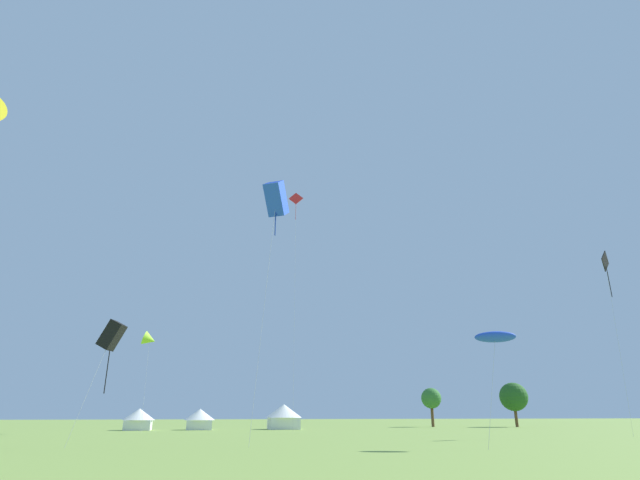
% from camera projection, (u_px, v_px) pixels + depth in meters
% --- Properties ---
extents(kite_lime_delta, '(1.67, 1.93, 10.45)m').
position_uv_depth(kite_lime_delta, '(150.00, 340.00, 54.72)').
color(kite_lime_delta, '#99DB2D').
rests_on(kite_lime_delta, ground).
extents(kite_black_diamond, '(2.31, 1.38, 17.06)m').
position_uv_depth(kite_black_diamond, '(606.00, 265.00, 48.81)').
color(kite_black_diamond, black).
rests_on(kite_black_diamond, ground).
extents(kite_black_box, '(2.35, 2.13, 7.56)m').
position_uv_depth(kite_black_box, '(112.00, 336.00, 31.84)').
color(kite_black_box, black).
rests_on(kite_black_box, ground).
extents(kite_red_diamond, '(1.73, 1.40, 27.35)m').
position_uv_depth(kite_red_diamond, '(296.00, 206.00, 60.02)').
color(kite_red_diamond, red).
rests_on(kite_red_diamond, ground).
extents(kite_blue_parafoil, '(3.31, 2.17, 6.73)m').
position_uv_depth(kite_blue_parafoil, '(495.00, 337.00, 30.52)').
color(kite_blue_parafoil, blue).
rests_on(kite_blue_parafoil, ground).
extents(kite_blue_box, '(2.60, 3.76, 18.14)m').
position_uv_depth(kite_blue_box, '(276.00, 199.00, 36.68)').
color(kite_blue_box, blue).
rests_on(kite_blue_box, ground).
extents(festival_tent_right, '(3.80, 3.80, 2.47)m').
position_uv_depth(festival_tent_right, '(139.00, 418.00, 59.75)').
color(festival_tent_right, white).
rests_on(festival_tent_right, ground).
extents(festival_tent_center, '(3.75, 3.75, 2.44)m').
position_uv_depth(festival_tent_center, '(200.00, 418.00, 61.28)').
color(festival_tent_center, white).
rests_on(festival_tent_center, ground).
extents(festival_tent_left, '(4.65, 4.65, 3.02)m').
position_uv_depth(festival_tent_left, '(284.00, 415.00, 63.65)').
color(festival_tent_left, white).
rests_on(festival_tent_left, ground).
extents(tree_distant_left, '(4.18, 4.18, 6.40)m').
position_uv_depth(tree_distant_left, '(514.00, 397.00, 75.89)').
color(tree_distant_left, brown).
rests_on(tree_distant_left, ground).
extents(tree_distant_right, '(3.04, 3.04, 5.64)m').
position_uv_depth(tree_distant_right, '(431.00, 399.00, 76.40)').
color(tree_distant_right, brown).
rests_on(tree_distant_right, ground).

